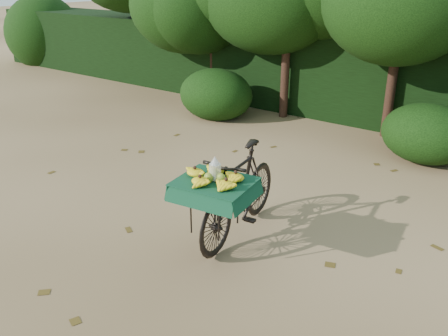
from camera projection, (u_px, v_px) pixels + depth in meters
The scene contains 6 objects.
ground at pixel (195, 239), 5.80m from camera, with size 80.00×80.00×0.00m, color tan.
vendor_bicycle at pixel (239, 191), 5.69m from camera, with size 0.92×1.95×1.14m.
hedge_backdrop at pixel (384, 79), 10.10m from camera, with size 26.00×1.80×1.80m, color black.
tree_row at pixel (345, 26), 9.44m from camera, with size 14.50×2.00×4.00m, color black, non-canonical shape.
bush_clumps at pixel (369, 126), 8.52m from camera, with size 8.80×1.70×0.90m, color black, non-canonical shape.
leaf_litter at pixel (226, 218), 6.28m from camera, with size 7.00×7.30×0.01m, color #523E15, non-canonical shape.
Camera 1 is at (3.30, -3.79, 3.04)m, focal length 38.00 mm.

